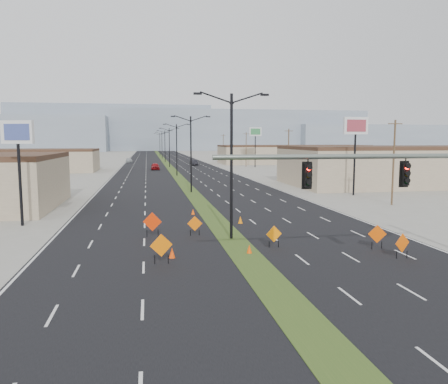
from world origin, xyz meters
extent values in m
plane|color=gray|center=(0.00, 0.00, 0.00)|extent=(600.00, 600.00, 0.00)
cube|color=black|center=(0.00, 100.00, 0.00)|extent=(25.00, 400.00, 0.02)
cube|color=#324F1C|center=(0.00, 100.00, 0.00)|extent=(2.00, 400.00, 0.04)
cube|color=tan|center=(-32.00, 85.00, 2.25)|extent=(30.00, 14.00, 4.50)
cube|color=tan|center=(34.00, 45.00, 2.75)|extent=(36.00, 18.00, 5.50)
cube|color=tan|center=(38.00, 110.00, 2.50)|extent=(44.00, 16.00, 5.00)
cube|color=gray|center=(40.00, 300.00, 14.00)|extent=(220.00, 50.00, 28.00)
cube|color=gray|center=(180.00, 290.00, 9.00)|extent=(160.00, 50.00, 18.00)
cube|color=gray|center=(-30.00, 320.00, 16.00)|extent=(140.00, 50.00, 32.00)
cylinder|color=slate|center=(5.20, 2.00, 6.10)|extent=(16.00, 0.24, 0.24)
cube|color=black|center=(1.70, 2.00, 5.22)|extent=(0.50, 0.28, 1.30)
sphere|color=#FF0C05|center=(1.70, 1.84, 5.57)|extent=(0.22, 0.22, 0.22)
cube|color=black|center=(6.70, 2.00, 5.22)|extent=(0.50, 0.28, 1.30)
sphere|color=#FF0C05|center=(6.70, 1.84, 5.57)|extent=(0.22, 0.22, 0.22)
cylinder|color=black|center=(0.00, 12.00, 5.00)|extent=(0.20, 0.20, 10.00)
cube|color=black|center=(-2.30, 12.00, 9.95)|extent=(0.55, 0.24, 0.14)
cube|color=black|center=(2.30, 12.00, 9.95)|extent=(0.55, 0.24, 0.14)
cylinder|color=black|center=(0.00, 40.00, 5.00)|extent=(0.20, 0.20, 10.00)
cube|color=black|center=(-2.30, 40.00, 9.95)|extent=(0.55, 0.24, 0.14)
cube|color=black|center=(2.30, 40.00, 9.95)|extent=(0.55, 0.24, 0.14)
cylinder|color=black|center=(0.00, 68.00, 5.00)|extent=(0.20, 0.20, 10.00)
cube|color=black|center=(-2.30, 68.00, 9.95)|extent=(0.55, 0.24, 0.14)
cube|color=black|center=(2.30, 68.00, 9.95)|extent=(0.55, 0.24, 0.14)
cylinder|color=black|center=(0.00, 96.00, 5.00)|extent=(0.20, 0.20, 10.00)
cube|color=black|center=(-2.30, 96.00, 9.95)|extent=(0.55, 0.24, 0.14)
cube|color=black|center=(2.30, 96.00, 9.95)|extent=(0.55, 0.24, 0.14)
cylinder|color=black|center=(0.00, 124.00, 5.00)|extent=(0.20, 0.20, 10.00)
cube|color=black|center=(-2.30, 124.00, 9.95)|extent=(0.55, 0.24, 0.14)
cube|color=black|center=(2.30, 124.00, 9.95)|extent=(0.55, 0.24, 0.14)
cylinder|color=black|center=(0.00, 152.00, 5.00)|extent=(0.20, 0.20, 10.00)
cube|color=black|center=(-2.30, 152.00, 9.95)|extent=(0.55, 0.24, 0.14)
cube|color=black|center=(2.30, 152.00, 9.95)|extent=(0.55, 0.24, 0.14)
cylinder|color=black|center=(0.00, 180.00, 5.00)|extent=(0.20, 0.20, 10.00)
cube|color=black|center=(-2.30, 180.00, 9.95)|extent=(0.55, 0.24, 0.14)
cube|color=black|center=(2.30, 180.00, 9.95)|extent=(0.55, 0.24, 0.14)
cylinder|color=#4C3823|center=(20.00, 25.00, 4.50)|extent=(0.20, 0.20, 9.00)
cube|color=#4C3823|center=(20.00, 25.00, 8.60)|extent=(1.60, 0.10, 0.10)
cylinder|color=#4C3823|center=(20.00, 60.00, 4.50)|extent=(0.20, 0.20, 9.00)
cube|color=#4C3823|center=(20.00, 60.00, 8.60)|extent=(1.60, 0.10, 0.10)
cylinder|color=#4C3823|center=(20.00, 95.00, 4.50)|extent=(0.20, 0.20, 9.00)
cube|color=#4C3823|center=(20.00, 95.00, 8.60)|extent=(1.60, 0.10, 0.10)
cylinder|color=#4C3823|center=(20.00, 130.00, 4.50)|extent=(0.20, 0.20, 9.00)
cube|color=#4C3823|center=(20.00, 130.00, 8.60)|extent=(1.60, 0.10, 0.10)
imported|color=maroon|center=(-3.87, 86.17, 0.80)|extent=(2.01, 4.76, 1.60)
imported|color=black|center=(7.06, 103.27, 0.72)|extent=(1.97, 4.49, 1.44)
imported|color=#A9AFB3|center=(-11.27, 121.87, 0.68)|extent=(2.34, 4.83, 1.36)
cube|color=orange|center=(-5.01, 6.55, 1.07)|extent=(1.26, 0.35, 1.29)
cylinder|color=black|center=(-5.39, 6.55, 0.27)|extent=(0.05, 0.05, 0.54)
cylinder|color=black|center=(-4.64, 6.55, 0.27)|extent=(0.05, 0.05, 0.54)
cube|color=#E76104|center=(-2.39, 13.52, 0.90)|extent=(1.08, 0.13, 1.08)
cylinder|color=black|center=(-2.71, 13.52, 0.22)|extent=(0.05, 0.05, 0.45)
cylinder|color=black|center=(-2.08, 13.52, 0.22)|extent=(0.05, 0.05, 0.45)
cube|color=red|center=(-5.42, 13.53, 1.12)|extent=(1.33, 0.33, 1.35)
cylinder|color=black|center=(-5.81, 13.53, 0.28)|extent=(0.05, 0.05, 0.56)
cylinder|color=black|center=(-5.03, 13.53, 0.28)|extent=(0.05, 0.05, 0.56)
cube|color=orange|center=(2.23, 9.12, 0.89)|extent=(1.06, 0.20, 1.07)
cylinder|color=black|center=(1.92, 9.12, 0.22)|extent=(0.05, 0.05, 0.44)
cylinder|color=black|center=(2.55, 9.12, 0.22)|extent=(0.05, 0.05, 0.44)
cube|color=#DA4C04|center=(8.57, 7.63, 0.97)|extent=(1.15, 0.28, 1.17)
cylinder|color=black|center=(8.23, 7.63, 0.24)|extent=(0.05, 0.05, 0.49)
cylinder|color=black|center=(8.91, 7.63, 0.24)|extent=(0.05, 0.05, 0.49)
cube|color=#E05004|center=(8.81, 5.25, 0.94)|extent=(1.08, 0.39, 1.13)
cylinder|color=black|center=(8.49, 5.25, 0.23)|extent=(0.05, 0.05, 0.47)
cylinder|color=black|center=(9.14, 5.25, 0.23)|extent=(0.05, 0.05, 0.47)
cone|color=#FF4205|center=(-4.37, 7.69, 0.31)|extent=(0.48, 0.48, 0.63)
cone|color=#F34C05|center=(0.32, 7.87, 0.29)|extent=(0.38, 0.38, 0.58)
cone|color=orange|center=(1.83, 17.49, 0.32)|extent=(0.46, 0.46, 0.64)
cone|color=#FF5005|center=(-1.59, 22.54, 0.27)|extent=(0.36, 0.36, 0.54)
cylinder|color=black|center=(-15.76, 19.71, 3.48)|extent=(0.24, 0.24, 6.97)
cube|color=white|center=(-15.76, 19.71, 7.52)|extent=(2.71, 1.26, 1.83)
cube|color=#3E4E96|center=(-15.76, 19.51, 7.52)|extent=(2.09, 0.79, 1.28)
cylinder|color=black|center=(19.84, 33.51, 4.02)|extent=(0.24, 0.24, 8.04)
cube|color=white|center=(19.84, 33.51, 8.68)|extent=(3.18, 0.43, 2.12)
cube|color=#9D3441|center=(19.84, 33.31, 8.68)|extent=(2.54, 0.11, 1.48)
cylinder|color=black|center=(21.94, 92.95, 4.23)|extent=(0.24, 0.24, 8.47)
cube|color=white|center=(21.94, 92.95, 9.13)|extent=(3.36, 0.85, 2.23)
cube|color=#34844A|center=(21.94, 92.75, 9.13)|extent=(2.65, 0.46, 1.56)
camera|label=1|loc=(-5.69, -17.37, 6.85)|focal=35.00mm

